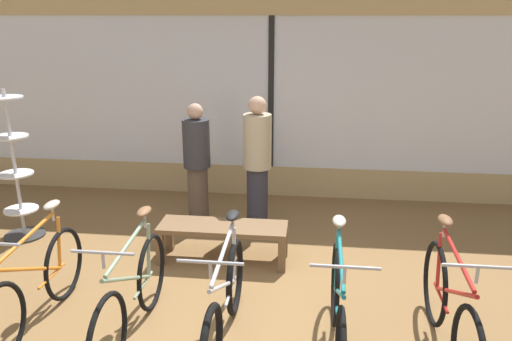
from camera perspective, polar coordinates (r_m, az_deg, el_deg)
ground_plane at (r=4.63m, az=-2.23°, el=-16.86°), size 24.00×24.00×0.00m
shop_back_wall at (r=7.19m, az=1.75°, el=9.63°), size 12.00×0.08×3.20m
bicycle_far_left at (r=4.76m, az=-23.88°, el=-12.01°), size 0.46×1.71×1.03m
bicycle_left at (r=4.34m, az=-13.94°, el=-13.79°), size 0.46×1.71×1.03m
bicycle_center at (r=4.15m, az=-3.60°, el=-15.06°), size 0.46×1.75×1.03m
bicycle_right at (r=4.07m, az=9.31°, el=-15.58°), size 0.46×1.73×1.04m
bicycle_far_right at (r=4.29m, az=21.24°, el=-14.75°), size 0.46×1.75×1.05m
accessory_rack at (r=6.57m, az=-25.69°, el=-0.87°), size 0.48×0.48×1.81m
display_bench at (r=5.49m, az=-3.80°, el=-6.94°), size 1.40×0.44×0.42m
customer_near_rack at (r=6.34m, az=-6.76°, el=0.90°), size 0.36×0.36×1.57m
customer_by_window at (r=6.04m, az=0.15°, el=0.92°), size 0.48×0.48×1.70m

